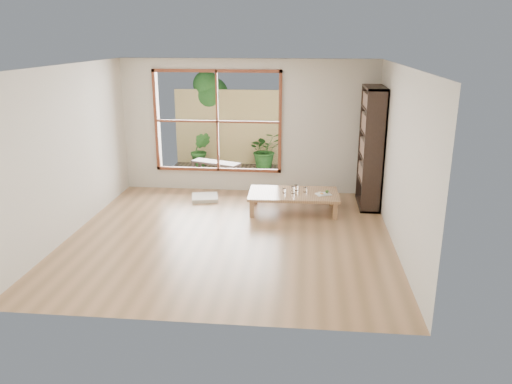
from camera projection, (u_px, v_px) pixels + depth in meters
ground at (230, 236)px, 7.84m from camera, size 5.00×5.00×0.00m
low_table at (293, 195)px, 8.85m from camera, size 1.61×0.93×0.35m
floor_cushion at (205, 198)px, 9.57m from camera, size 0.58×0.58×0.07m
bookshelf at (371, 148)px, 8.95m from camera, size 0.35×0.98×2.17m
glass_tall at (293, 190)px, 8.79m from camera, size 0.07×0.07×0.12m
glass_mid at (305, 190)px, 8.87m from camera, size 0.06×0.06×0.09m
glass_short at (296, 188)px, 8.95m from camera, size 0.08×0.08×0.10m
glass_small at (284, 191)px, 8.82m from camera, size 0.06×0.06×0.08m
food_tray at (324, 193)px, 8.74m from camera, size 0.30×0.26×0.08m
deck at (228, 175)px, 11.27m from camera, size 2.80×2.00×0.05m
garden_bench at (216, 164)px, 10.93m from camera, size 1.13×0.71×0.35m
bamboo_fence at (233, 128)px, 11.95m from camera, size 2.80×0.06×1.80m
shrub_right at (265, 150)px, 11.73m from camera, size 0.97×0.92×0.85m
shrub_left at (201, 150)px, 11.66m from camera, size 0.47×0.39×0.85m
garden_tree at (207, 95)px, 12.09m from camera, size 1.04×0.85×2.22m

